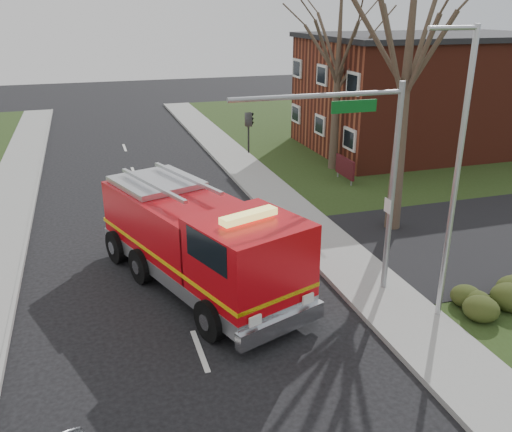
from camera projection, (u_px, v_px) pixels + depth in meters
name	position (u px, v px, depth m)	size (l,w,h in m)	color
ground	(200.00, 351.00, 14.79)	(120.00, 120.00, 0.00)	black
sidewalk_right	(399.00, 312.00, 16.51)	(2.40, 80.00, 0.15)	gray
brick_building	(429.00, 92.00, 34.83)	(15.40, 10.40, 7.25)	maroon
health_center_sign	(345.00, 167.00, 28.54)	(0.12, 2.00, 1.40)	#451016
hedge_corner	(501.00, 300.00, 16.23)	(2.80, 2.00, 0.90)	#2D3C15
bare_tree_near	(409.00, 46.00, 20.13)	(6.00, 6.00, 12.00)	#3B2F23
bare_tree_far	(339.00, 53.00, 28.89)	(5.25, 5.25, 10.50)	#3B2F23
traffic_signal_mast	(357.00, 155.00, 15.89)	(5.29, 0.18, 6.80)	gray
streetlight_pole	(455.00, 173.00, 14.71)	(1.48, 0.16, 8.40)	#B7BABF
fire_engine	(200.00, 244.00, 17.66)	(5.67, 9.07, 3.46)	#BD0810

